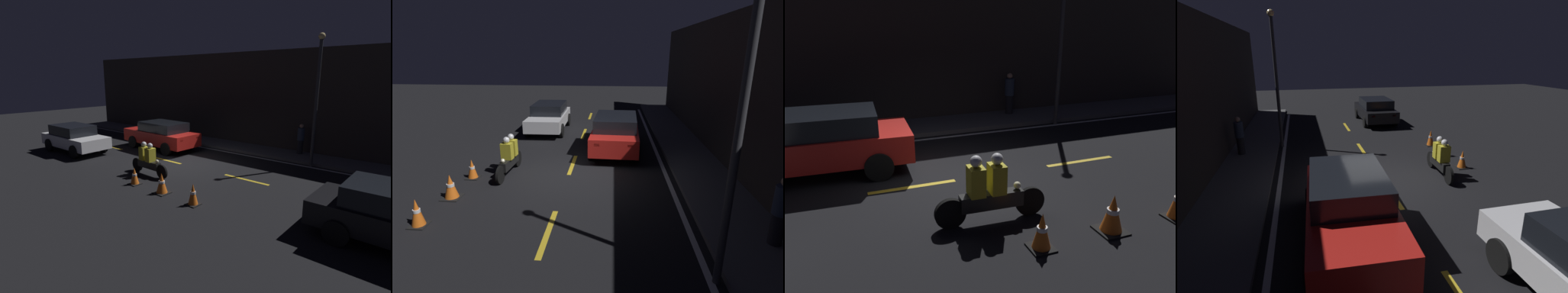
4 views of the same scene
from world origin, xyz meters
TOP-DOWN VIEW (x-y plane):
  - ground_plane at (0.00, 0.00)m, footprint 56.00×56.00m
  - raised_curb at (0.00, 4.53)m, footprint 28.00×1.91m
  - building_front at (0.00, 5.64)m, footprint 28.00×0.30m
  - lane_dash_a at (-10.00, 0.00)m, footprint 2.00×0.14m
  - lane_dash_b at (-5.50, 0.00)m, footprint 2.00×0.14m
  - lane_dash_c at (-1.00, 0.00)m, footprint 2.00×0.14m
  - lane_dash_d at (3.50, 0.00)m, footprint 2.00×0.14m
  - lane_dash_e at (8.00, 0.00)m, footprint 2.00×0.14m
  - lane_solid_kerb at (0.00, 3.33)m, footprint 25.20×0.14m
  - sedan_white at (-6.06, -1.90)m, footprint 4.14×1.91m
  - taxi_red at (-2.94, 1.60)m, footprint 4.56×2.12m
  - motorcycle at (0.03, -2.04)m, footprint 2.18×0.39m
  - traffic_cone_near at (0.53, -3.16)m, footprint 0.42×0.42m
  - traffic_cone_mid at (1.98, -3.13)m, footprint 0.52×0.52m
  - traffic_cone_far at (3.46, -3.19)m, footprint 0.42×0.42m
  - pedestrian at (3.70, 4.96)m, footprint 0.34×0.34m
  - street_lamp at (4.83, 3.43)m, footprint 0.28×0.28m

SIDE VIEW (x-z plane):
  - ground_plane at x=0.00m, z-range 0.00..0.00m
  - lane_solid_kerb at x=0.00m, z-range 0.00..0.01m
  - lane_dash_a at x=-10.00m, z-range 0.00..0.01m
  - lane_dash_b at x=-5.50m, z-range 0.00..0.01m
  - lane_dash_c at x=-1.00m, z-range 0.00..0.01m
  - lane_dash_d at x=3.50m, z-range 0.00..0.01m
  - lane_dash_e at x=8.00m, z-range 0.00..0.01m
  - raised_curb at x=0.00m, z-range 0.00..0.14m
  - traffic_cone_near at x=0.53m, z-range -0.01..0.65m
  - traffic_cone_far at x=3.46m, z-range -0.01..0.70m
  - traffic_cone_mid at x=1.98m, z-range -0.01..0.71m
  - motorcycle at x=0.03m, z-range -0.04..1.32m
  - sedan_white at x=-6.06m, z-range 0.05..1.50m
  - taxi_red at x=-2.94m, z-range 0.06..1.59m
  - pedestrian at x=3.70m, z-range 0.14..1.67m
  - building_front at x=0.00m, z-range 0.00..5.38m
  - street_lamp at x=4.83m, z-range 0.36..6.12m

